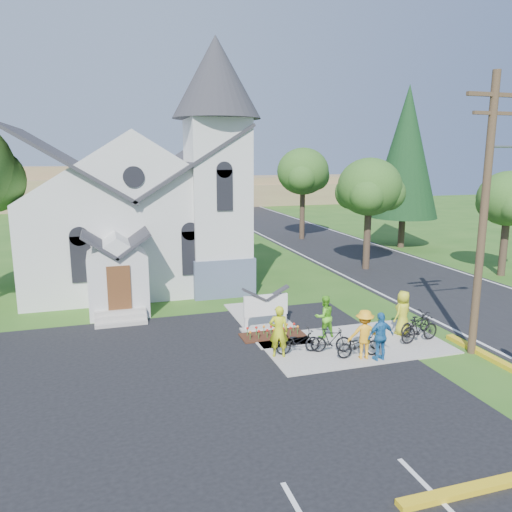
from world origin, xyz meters
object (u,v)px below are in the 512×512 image
object	(u,v)px
church_sign	(266,306)
cyclist_2	(381,336)
cyclist_0	(279,331)
bike_0	(298,341)
cyclist_4	(403,313)
bike_1	(331,340)
cyclist_1	(324,316)
bike_2	(359,345)
bike_3	(420,329)
utility_pole	(486,208)
cyclist_3	(364,334)
bike_4	(416,323)

from	to	relation	value
church_sign	cyclist_2	world-z (taller)	cyclist_2
cyclist_0	bike_0	size ratio (longest dim) A/B	1.11
cyclist_0	cyclist_4	world-z (taller)	cyclist_0
bike_1	cyclist_2	bearing A→B (deg)	-115.59
cyclist_0	cyclist_2	bearing A→B (deg)	174.34
cyclist_1	bike_2	distance (m)	2.28
cyclist_2	church_sign	bearing A→B (deg)	-60.16
bike_0	cyclist_1	bearing A→B (deg)	-51.72
bike_2	church_sign	bearing A→B (deg)	31.19
bike_0	cyclist_4	world-z (taller)	cyclist_4
cyclist_2	bike_3	world-z (taller)	cyclist_2
utility_pole	bike_2	distance (m)	6.58
bike_1	cyclist_0	bearing A→B (deg)	99.12
cyclist_3	utility_pole	bearing A→B (deg)	-170.96
bike_0	cyclist_1	xyz separation A→B (m)	(1.62, 1.25, 0.40)
church_sign	cyclist_3	size ratio (longest dim) A/B	1.23
cyclist_4	bike_4	world-z (taller)	cyclist_4
cyclist_0	bike_1	distance (m)	2.06
bike_0	cyclist_4	size ratio (longest dim) A/B	0.94
cyclist_0	church_sign	bearing A→B (deg)	-82.98
bike_0	bike_3	world-z (taller)	bike_3
bike_1	church_sign	bearing A→B (deg)	39.89
bike_1	cyclist_4	bearing A→B (deg)	-61.43
cyclist_3	church_sign	bearing A→B (deg)	-41.79
church_sign	cyclist_1	xyz separation A→B (m)	(1.91, -1.68, -0.12)
cyclist_2	cyclist_0	bearing A→B (deg)	-25.45
bike_0	bike_1	bearing A→B (deg)	-101.97
utility_pole	bike_3	world-z (taller)	utility_pole
cyclist_0	bike_2	world-z (taller)	cyclist_0
church_sign	cyclist_3	xyz separation A→B (m)	(2.37, -4.05, -0.08)
cyclist_0	bike_2	size ratio (longest dim) A/B	1.12
church_sign	cyclist_2	bearing A→B (deg)	-56.86
utility_pole	bike_3	distance (m)	5.19
cyclist_0	cyclist_3	world-z (taller)	cyclist_0
utility_pole	church_sign	bearing A→B (deg)	144.40
cyclist_2	cyclist_3	bearing A→B (deg)	-36.29
bike_0	bike_1	size ratio (longest dim) A/B	1.12
utility_pole	bike_0	size ratio (longest dim) A/B	5.84
cyclist_1	church_sign	bearing A→B (deg)	-46.57
cyclist_1	bike_2	bearing A→B (deg)	93.55
bike_2	cyclist_4	bearing A→B (deg)	-59.68
cyclist_0	bike_4	world-z (taller)	cyclist_0
church_sign	cyclist_4	bearing A→B (deg)	-24.60
cyclist_2	bike_3	bearing A→B (deg)	-159.16
bike_2	bike_4	size ratio (longest dim) A/B	0.99
utility_pole	bike_2	bearing A→B (deg)	169.50
bike_3	bike_4	bearing A→B (deg)	-33.53
bike_2	bike_1	bearing A→B (deg)	48.53
bike_1	cyclist_4	distance (m)	3.72
church_sign	bike_3	bearing A→B (deg)	-32.23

